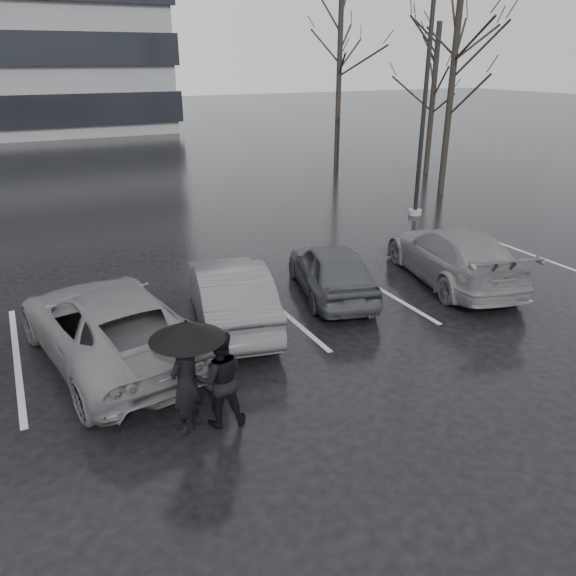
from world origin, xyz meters
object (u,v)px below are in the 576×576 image
Objects in this scene: car_west_b at (110,324)px; car_east at (453,255)px; tree_east at (450,96)px; pedestrian_left at (186,382)px; car_main at (331,270)px; lamp_post at (425,100)px; car_west_a at (230,293)px; tree_ne at (432,101)px; tree_north at (339,83)px; pedestrian_right at (220,379)px.

car_east is at bearing 172.24° from car_west_b.
car_east is 0.61× the size of tree_east.
car_east is (8.69, 0.25, -0.02)m from car_west_b.
car_west_b is 2.91m from pedestrian_left.
lamp_post is (6.71, 5.17, 3.40)m from car_main.
tree_ne is at bearing -129.95° from car_west_a.
car_west_a is at bearing -155.20° from pedestrian_left.
lamp_post reaches higher than tree_north.
car_west_a is 2.65× the size of pedestrian_right.
tree_ne reaches higher than car_main.
pedestrian_right is (1.15, -2.91, 0.08)m from car_west_b.
lamp_post is 9.53m from tree_north.
lamp_post is 8.48m from tree_ne.
pedestrian_left is 0.19× the size of lamp_post.
tree_ne is at bearing 47.86° from lamp_post.
tree_north reaches higher than pedestrian_right.
car_west_a is 0.50× the size of tree_north.
pedestrian_left is at bearing 93.10° from car_west_b.
tree_ne is (12.39, 11.45, 2.85)m from car_main.
car_east reaches higher than car_main.
pedestrian_left is at bearing -142.78° from tree_east.
car_west_b is 0.61× the size of tree_north.
car_west_b is at bearing 21.97° from car_west_a.
car_main is 12.82m from tree_east.
car_main is 0.48× the size of tree_east.
pedestrian_left reaches higher than pedestrian_right.
pedestrian_right is (-7.54, -3.16, 0.10)m from car_east.
car_west_a is at bearing -149.63° from lamp_post.
tree_north reaches higher than tree_ne.
car_main is at bearing -142.39° from lamp_post.
tree_ne is (9.10, 12.04, 2.79)m from car_east.
car_west_b is (-2.62, -0.46, 0.02)m from car_west_a.
car_main is at bearing -143.02° from tree_east.
car_east is 2.87× the size of pedestrian_left.
pedestrian_right is at bearing -141.61° from tree_east.
tree_east is at bearing -136.18° from car_west_a.
lamp_post reaches higher than car_west_a.
car_main is at bearing 3.18° from car_east.
pedestrian_left is at bearing 52.82° from car_main.
lamp_post is at bearing -163.01° from car_west_b.
tree_east reaches higher than car_main.
pedestrian_left is 18.68m from tree_east.
lamp_post is at bearing -103.23° from tree_north.
tree_ne is (2.50, 4.00, -0.50)m from tree_east.
car_main is 2.82m from car_west_a.
pedestrian_right is 22.72m from tree_north.
tree_north is at bearing 98.13° from tree_east.
pedestrian_right is 18.33m from tree_east.
car_west_b is at bearing -153.57° from lamp_post.
car_main is at bearing -176.41° from pedestrian_left.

